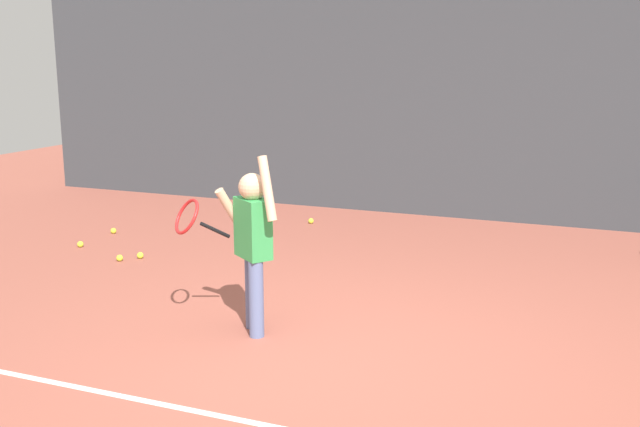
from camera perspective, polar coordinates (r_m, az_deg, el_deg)
ground_plane at (r=5.07m, az=0.53°, el=-11.50°), size 20.00×20.00×0.00m
court_line_baseline at (r=4.31m, az=-4.07°, el=-16.06°), size 9.00×0.05×0.00m
back_fence_windscreen at (r=9.30m, az=11.50°, el=10.39°), size 12.52×0.08×3.55m
fence_post_0 at (r=12.05m, az=-18.87°, el=10.73°), size 0.09×0.09×3.70m
fence_post_1 at (r=9.92m, az=-0.27°, el=11.17°), size 0.09×0.09×3.70m
tennis_player at (r=5.40m, az=-5.42°, el=-1.89°), size 0.89×0.52×1.35m
tennis_ball_0 at (r=7.72m, az=-13.75°, el=-3.17°), size 0.07×0.07×0.07m
tennis_ball_1 at (r=8.34m, az=-18.06°, el=-2.28°), size 0.07×0.07×0.07m
tennis_ball_2 at (r=9.02m, az=-0.70°, el=-0.58°), size 0.07×0.07×0.07m
tennis_ball_3 at (r=7.69m, az=-5.91°, el=-2.92°), size 0.07×0.07×0.07m
tennis_ball_5 at (r=8.85m, az=-15.70°, el=-1.30°), size 0.07×0.07×0.07m
tennis_ball_6 at (r=7.67m, az=-15.25°, el=-3.34°), size 0.07×0.07×0.07m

